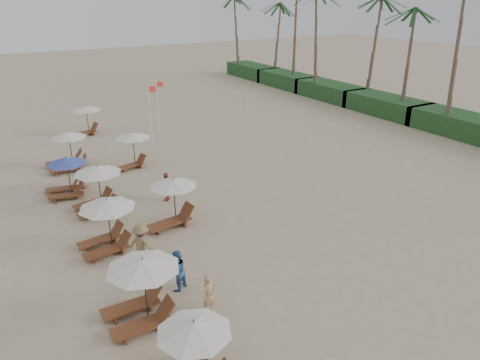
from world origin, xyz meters
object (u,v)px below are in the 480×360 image
inland_station_1 (132,145)px  lounger_station_2 (104,224)px  lounger_station_5 (66,153)px  beachgoer_far_b (82,173)px  lounger_station_4 (65,177)px  flag_pole_near (151,112)px  beachgoer_mid_a (177,271)px  lounger_station_1 (139,291)px  beachgoer_near (209,295)px  inland_station_2 (85,118)px  beachgoer_mid_b (142,245)px  lounger_station_3 (95,188)px  inland_station_0 (171,201)px  beachgoer_far_a (167,187)px

inland_station_1 → lounger_station_2: bearing=-115.1°
lounger_station_5 → beachgoer_far_b: 3.44m
lounger_station_4 → flag_pole_near: flag_pole_near is taller
inland_station_1 → beachgoer_mid_a: bearing=-101.8°
lounger_station_1 → flag_pole_near: 19.20m
beachgoer_near → lounger_station_1: bearing=142.8°
inland_station_2 → beachgoer_mid_b: 19.82m
lounger_station_1 → beachgoer_mid_b: 3.43m
lounger_station_5 → flag_pole_near: 6.70m
lounger_station_3 → inland_station_1: lounger_station_3 is taller
lounger_station_3 → inland_station_0: 4.28m
inland_station_2 → lounger_station_4: bearing=-108.6°
beachgoer_near → inland_station_0: bearing=62.6°
lounger_station_4 → beachgoer_mid_a: (1.74, -10.86, -0.29)m
beachgoer_far_a → flag_pole_near: (2.74, 9.31, 1.67)m
beachgoer_mid_a → beachgoer_mid_b: size_ratio=0.88×
lounger_station_1 → inland_station_2: 23.14m
beachgoer_mid_b → inland_station_0: bearing=-79.7°
lounger_station_3 → inland_station_2: lounger_station_3 is taller
beachgoer_far_a → lounger_station_5: bearing=-113.4°
lounger_station_2 → inland_station_0: 3.31m
beachgoer_far_b → inland_station_2: bearing=11.2°
lounger_station_5 → beachgoer_mid_b: 12.75m
lounger_station_3 → flag_pole_near: 10.72m
lounger_station_4 → beachgoer_near: (2.14, -12.69, -0.32)m
lounger_station_3 → beachgoer_mid_b: bearing=-87.4°
lounger_station_1 → lounger_station_4: size_ratio=1.11×
lounger_station_5 → beachgoer_mid_a: lounger_station_5 is taller
inland_station_0 → beachgoer_mid_a: inland_station_0 is taller
lounger_station_2 → flag_pole_near: (6.89, 12.60, 1.24)m
lounger_station_4 → beachgoer_mid_b: lounger_station_4 is taller
inland_station_2 → beachgoer_mid_a: bearing=-95.1°
beachgoer_far_b → beachgoer_mid_a: bearing=-151.0°
lounger_station_1 → inland_station_1: 14.83m
lounger_station_5 → flag_pole_near: (6.29, 1.82, 1.41)m
inland_station_2 → beachgoer_far_b: (-2.65, -10.35, -0.46)m
beachgoer_near → beachgoer_mid_b: bearing=87.6°
lounger_station_5 → inland_station_0: size_ratio=0.94×
lounger_station_1 → inland_station_0: 6.75m
lounger_station_3 → beachgoer_far_b: 3.39m
lounger_station_3 → inland_station_0: size_ratio=0.90×
beachgoer_far_a → beachgoer_far_b: size_ratio=0.88×
lounger_station_5 → inland_station_1: 4.05m
beachgoer_near → beachgoer_far_b: beachgoer_far_b is taller
beachgoer_near → lounger_station_2: bearing=91.8°
lounger_station_4 → beachgoer_far_a: (4.45, -3.39, -0.31)m
beachgoer_mid_b → flag_pole_near: 15.82m
beachgoer_mid_b → beachgoer_far_a: beachgoer_mid_b is taller
lounger_station_2 → beachgoer_mid_b: bearing=-64.9°
beachgoer_near → flag_pole_near: 19.36m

